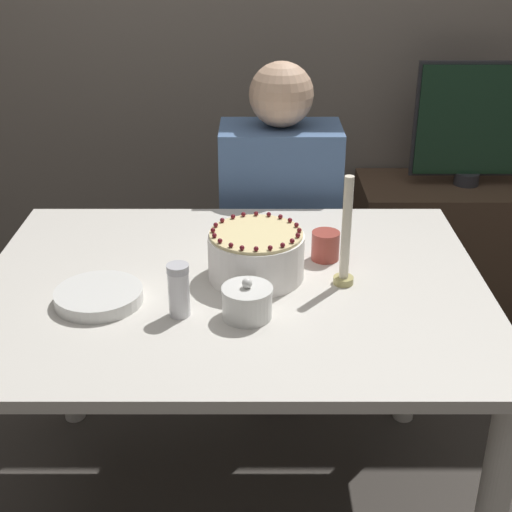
{
  "coord_description": "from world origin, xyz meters",
  "views": [
    {
      "loc": [
        0.06,
        -1.58,
        1.61
      ],
      "look_at": [
        0.06,
        0.03,
        0.82
      ],
      "focal_mm": 50.0,
      "sensor_mm": 36.0,
      "label": 1
    }
  ],
  "objects_px": {
    "sugar_bowl": "(247,302)",
    "tv_monitor": "(474,123)",
    "sugar_shaker": "(179,290)",
    "person_man_blue_shirt": "(279,253)",
    "cake": "(256,255)",
    "candle": "(346,241)"
  },
  "relations": [
    {
      "from": "cake",
      "to": "tv_monitor",
      "type": "xyz_separation_m",
      "value": [
        0.85,
        1.13,
        0.03
      ]
    },
    {
      "from": "cake",
      "to": "candle",
      "type": "bearing_deg",
      "value": -10.02
    },
    {
      "from": "sugar_bowl",
      "to": "candle",
      "type": "bearing_deg",
      "value": 34.01
    },
    {
      "from": "cake",
      "to": "sugar_shaker",
      "type": "relative_size",
      "value": 1.89
    },
    {
      "from": "sugar_bowl",
      "to": "person_man_blue_shirt",
      "type": "height_order",
      "value": "person_man_blue_shirt"
    },
    {
      "from": "sugar_bowl",
      "to": "tv_monitor",
      "type": "bearing_deg",
      "value": 56.56
    },
    {
      "from": "candle",
      "to": "person_man_blue_shirt",
      "type": "height_order",
      "value": "person_man_blue_shirt"
    },
    {
      "from": "person_man_blue_shirt",
      "to": "cake",
      "type": "bearing_deg",
      "value": 82.96
    },
    {
      "from": "candle",
      "to": "tv_monitor",
      "type": "relative_size",
      "value": 0.57
    },
    {
      "from": "tv_monitor",
      "to": "sugar_bowl",
      "type": "bearing_deg",
      "value": -123.44
    },
    {
      "from": "sugar_shaker",
      "to": "sugar_bowl",
      "type": "bearing_deg",
      "value": -2.71
    },
    {
      "from": "candle",
      "to": "sugar_bowl",
      "type": "bearing_deg",
      "value": -145.99
    },
    {
      "from": "sugar_shaker",
      "to": "person_man_blue_shirt",
      "type": "height_order",
      "value": "person_man_blue_shirt"
    },
    {
      "from": "candle",
      "to": "tv_monitor",
      "type": "xyz_separation_m",
      "value": [
        0.64,
        1.16,
        -0.03
      ]
    },
    {
      "from": "cake",
      "to": "tv_monitor",
      "type": "height_order",
      "value": "tv_monitor"
    },
    {
      "from": "sugar_shaker",
      "to": "person_man_blue_shirt",
      "type": "xyz_separation_m",
      "value": [
        0.26,
        0.85,
        -0.32
      ]
    },
    {
      "from": "sugar_shaker",
      "to": "tv_monitor",
      "type": "distance_m",
      "value": 1.67
    },
    {
      "from": "sugar_bowl",
      "to": "candle",
      "type": "height_order",
      "value": "candle"
    },
    {
      "from": "sugar_shaker",
      "to": "person_man_blue_shirt",
      "type": "distance_m",
      "value": 0.94
    },
    {
      "from": "cake",
      "to": "sugar_shaker",
      "type": "height_order",
      "value": "cake"
    },
    {
      "from": "sugar_bowl",
      "to": "sugar_shaker",
      "type": "distance_m",
      "value": 0.16
    },
    {
      "from": "sugar_shaker",
      "to": "candle",
      "type": "relative_size",
      "value": 0.45
    }
  ]
}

